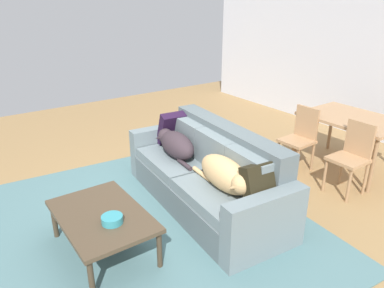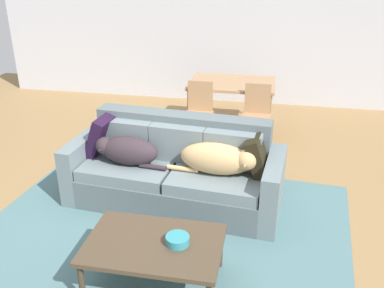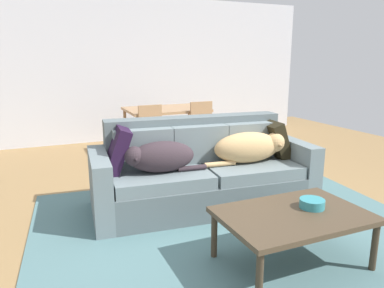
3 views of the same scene
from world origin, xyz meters
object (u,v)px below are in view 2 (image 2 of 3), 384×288
at_px(bowl_on_coffee_table, 178,240).
at_px(couch, 176,171).
at_px(throw_pillow_by_right_arm, 258,155).
at_px(coffee_table, 154,247).
at_px(dining_chair_near_left, 199,110).
at_px(throw_pillow_by_left_arm, 102,135).
at_px(dog_on_right_cushion, 219,159).
at_px(dining_chair_near_right, 256,113).
at_px(dining_table, 232,87).
at_px(dog_on_left_cushion, 126,150).

bearing_deg(bowl_on_coffee_table, couch, 103.50).
xyz_separation_m(throw_pillow_by_right_arm, coffee_table, (-0.76, -1.33, -0.27)).
distance_m(couch, dining_chair_near_left, 1.66).
xyz_separation_m(bowl_on_coffee_table, dining_chair_near_left, (-0.35, 3.00, 0.03)).
bearing_deg(coffee_table, couch, 95.42).
distance_m(throw_pillow_by_right_arm, dining_chair_near_left, 1.93).
bearing_deg(throw_pillow_by_left_arm, couch, -8.11).
bearing_deg(dog_on_right_cushion, throw_pillow_by_left_arm, 173.39).
height_order(throw_pillow_by_right_arm, dining_chair_near_right, dining_chair_near_right).
relative_size(couch, dog_on_right_cushion, 2.55).
bearing_deg(couch, dining_chair_near_right, 69.26).
xyz_separation_m(throw_pillow_by_right_arm, dining_chair_near_left, (-0.92, 1.69, -0.16)).
height_order(dining_chair_near_left, dining_chair_near_right, dining_chair_near_right).
height_order(coffee_table, dining_chair_near_left, dining_chair_near_left).
bearing_deg(dog_on_right_cushion, bowl_on_coffee_table, -93.38).
bearing_deg(dog_on_right_cushion, dining_table, 98.09).
xyz_separation_m(dog_on_right_cushion, dining_chair_near_right, (0.29, 1.78, -0.12)).
relative_size(dog_on_right_cushion, dining_chair_near_right, 1.03).
xyz_separation_m(dog_on_left_cushion, throw_pillow_by_right_arm, (1.40, 0.08, 0.03)).
relative_size(dog_on_left_cushion, coffee_table, 0.73).
bearing_deg(dog_on_left_cushion, throw_pillow_by_left_arm, 151.82).
height_order(dog_on_left_cushion, dog_on_right_cushion, dog_on_right_cushion).
bearing_deg(dining_table, dog_on_left_cushion, -110.79).
xyz_separation_m(bowl_on_coffee_table, dining_chair_near_right, (0.46, 2.96, 0.05)).
bearing_deg(dining_chair_near_right, throw_pillow_by_left_arm, -137.40).
bearing_deg(coffee_table, throw_pillow_by_right_arm, 60.32).
bearing_deg(bowl_on_coffee_table, coffee_table, -173.05).
height_order(dining_table, dining_chair_near_left, dining_chair_near_left).
distance_m(dog_on_right_cushion, coffee_table, 1.28).
distance_m(throw_pillow_by_right_arm, bowl_on_coffee_table, 1.44).
distance_m(bowl_on_coffee_table, dining_chair_near_left, 3.02).
bearing_deg(throw_pillow_by_right_arm, dog_on_left_cushion, -176.67).
height_order(dog_on_left_cushion, bowl_on_coffee_table, dog_on_left_cushion).
xyz_separation_m(dining_chair_near_left, dining_chair_near_right, (0.81, -0.04, 0.02)).
bearing_deg(dog_on_left_cushion, coffee_table, -57.61).
relative_size(throw_pillow_by_left_arm, dining_chair_near_right, 0.51).
relative_size(dining_chair_near_left, dining_chair_near_right, 0.98).
height_order(dog_on_left_cushion, dining_chair_near_right, dining_chair_near_right).
height_order(couch, dog_on_right_cushion, couch).
relative_size(throw_pillow_by_right_arm, dining_table, 0.33).
relative_size(dog_on_right_cushion, dining_table, 0.73).
distance_m(dog_on_left_cushion, dining_table, 2.51).
distance_m(dining_table, dining_chair_near_left, 0.73).
bearing_deg(throw_pillow_by_left_arm, dog_on_left_cushion, -33.31).
xyz_separation_m(coffee_table, bowl_on_coffee_table, (0.19, 0.02, 0.08)).
distance_m(throw_pillow_by_right_arm, dining_chair_near_right, 1.66).
bearing_deg(dog_on_right_cushion, throw_pillow_by_right_arm, 23.28).
height_order(coffee_table, bowl_on_coffee_table, bowl_on_coffee_table).
relative_size(dog_on_left_cushion, dining_table, 0.63).
xyz_separation_m(throw_pillow_by_right_arm, dining_chair_near_right, (-0.10, 1.65, -0.14)).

